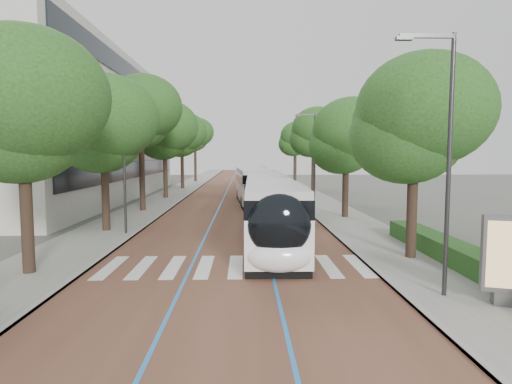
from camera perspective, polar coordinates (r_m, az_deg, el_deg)
ground at (r=16.52m, az=-3.49°, el=-10.83°), size 160.00×160.00×0.00m
road at (r=56.07m, az=-2.15°, el=0.40°), size 11.00×140.00×0.02m
sidewalk_left at (r=56.64m, az=-9.76°, el=0.43°), size 4.00×140.00×0.12m
sidewalk_right at (r=56.49m, az=5.48°, el=0.46°), size 4.00×140.00×0.12m
kerb_left at (r=56.40m, az=-7.85°, el=0.43°), size 0.20×140.00×0.14m
kerb_right at (r=56.29m, az=3.56°, el=0.46°), size 0.20×140.00×0.14m
zebra_crossing at (r=17.47m, az=-2.71°, el=-9.86°), size 10.55×3.60×0.01m
lane_line_left at (r=56.11m, az=-3.78°, el=0.41°), size 0.12×126.00×0.01m
lane_line_right at (r=56.07m, az=-0.51°, el=0.42°), size 0.12×126.00×0.01m
office_building at (r=48.30m, az=-26.32°, el=7.45°), size 18.11×40.00×14.00m
hedge at (r=18.48m, az=26.31°, el=-7.98°), size 1.20×14.00×0.80m
streetlight_near at (r=14.25m, az=23.77°, el=5.84°), size 1.82×0.20×8.00m
streetlight_far at (r=38.37m, az=7.55°, el=5.43°), size 1.82×0.20×8.00m
lamp_post_left at (r=24.80m, az=-17.18°, el=3.89°), size 0.14×0.14×8.00m
trees_left at (r=41.67m, az=-12.85°, el=7.99°), size 6.26×60.71×10.12m
trees_right at (r=36.07m, az=9.93°, el=7.34°), size 5.58×47.19×8.78m
lead_bus at (r=23.61m, az=1.77°, el=-2.00°), size 2.82×18.44×3.20m
bus_queued_0 at (r=39.35m, az=-0.43°, el=0.80°), size 3.26×12.53×3.20m
bus_queued_1 at (r=52.77m, az=-0.08°, el=1.87°), size 2.57×12.40×3.20m
ad_panel at (r=14.52m, az=30.29°, el=-7.62°), size 1.31×0.71×2.64m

